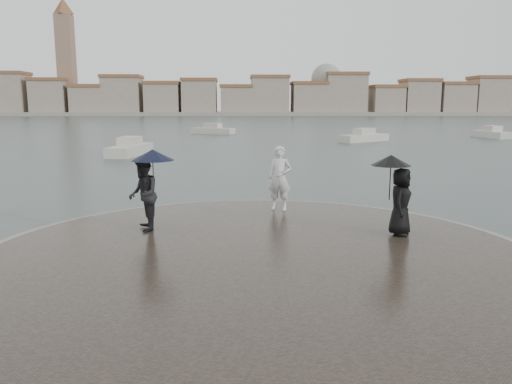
{
  "coord_description": "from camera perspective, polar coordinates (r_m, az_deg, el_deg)",
  "views": [
    {
      "loc": [
        -0.49,
        -6.84,
        3.49
      ],
      "look_at": [
        0.0,
        4.8,
        1.45
      ],
      "focal_mm": 35.0,
      "sensor_mm": 36.0,
      "label": 1
    }
  ],
  "objects": [
    {
      "name": "ground",
      "position": [
        7.7,
        1.56,
        -17.04
      ],
      "size": [
        400.0,
        400.0,
        0.0
      ],
      "primitive_type": "plane",
      "color": "#2B3835",
      "rests_on": "ground"
    },
    {
      "name": "kerb_ring",
      "position": [
        10.88,
        0.29,
        -7.9
      ],
      "size": [
        12.5,
        12.5,
        0.32
      ],
      "primitive_type": "cylinder",
      "color": "gray",
      "rests_on": "ground"
    },
    {
      "name": "quay_tip",
      "position": [
        10.87,
        0.29,
        -7.79
      ],
      "size": [
        11.9,
        11.9,
        0.36
      ],
      "primitive_type": "cylinder",
      "color": "#2D261E",
      "rests_on": "ground"
    },
    {
      "name": "statue",
      "position": [
        14.96,
        2.73,
        1.6
      ],
      "size": [
        0.81,
        0.65,
        1.93
      ],
      "primitive_type": "imported",
      "rotation": [
        0.0,
        0.0,
        -0.31
      ],
      "color": "silver",
      "rests_on": "quay_tip"
    },
    {
      "name": "visitor_left",
      "position": [
        12.74,
        -12.54,
        0.71
      ],
      "size": [
        1.23,
        1.16,
        2.04
      ],
      "color": "black",
      "rests_on": "quay_tip"
    },
    {
      "name": "visitor_right",
      "position": [
        12.49,
        15.93,
        0.12
      ],
      "size": [
        1.15,
        1.06,
        1.95
      ],
      "color": "black",
      "rests_on": "quay_tip"
    },
    {
      "name": "far_skyline",
      "position": [
        167.66,
        -4.46,
        10.62
      ],
      "size": [
        260.0,
        20.0,
        37.0
      ],
      "color": "gray",
      "rests_on": "ground"
    },
    {
      "name": "boats",
      "position": [
        50.04,
        6.23,
        6.3
      ],
      "size": [
        37.24,
        31.13,
        1.5
      ],
      "color": "beige",
      "rests_on": "ground"
    }
  ]
}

